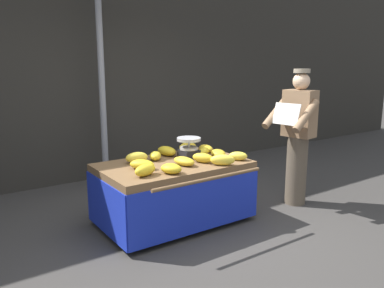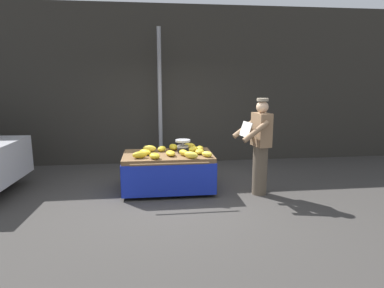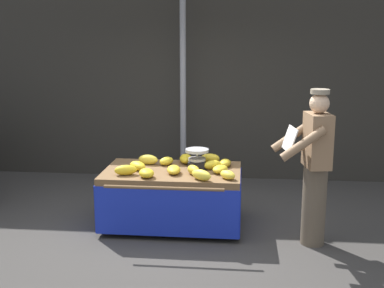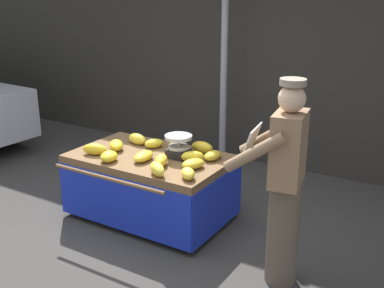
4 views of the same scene
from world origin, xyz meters
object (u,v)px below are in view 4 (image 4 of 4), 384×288
(banana_bunch_6, at_px, (95,149))
(banana_bunch_12, at_px, (143,156))
(banana_bunch_0, at_px, (116,145))
(banana_bunch_4, at_px, (188,173))
(banana_bunch_11, at_px, (154,143))
(banana_bunch_9, at_px, (157,169))
(banana_bunch_2, at_px, (178,143))
(banana_bunch_7, at_px, (109,156))
(banana_bunch_10, at_px, (161,160))
(banana_bunch_5, at_px, (192,156))
(banana_bunch_1, at_px, (193,164))
(banana_bunch_8, at_px, (202,147))
(banana_bunch_3, at_px, (137,139))
(street_pole, at_px, (224,50))
(banana_bunch_13, at_px, (213,156))
(vendor_person, at_px, (284,184))
(weighing_scale, at_px, (178,146))
(banana_cart, at_px, (150,173))

(banana_bunch_6, bearing_deg, banana_bunch_12, 12.73)
(banana_bunch_0, relative_size, banana_bunch_4, 1.25)
(banana_bunch_11, bearing_deg, banana_bunch_12, -69.22)
(banana_bunch_9, bearing_deg, banana_bunch_2, 109.19)
(banana_bunch_7, bearing_deg, banana_bunch_12, 34.50)
(banana_bunch_6, xyz_separation_m, banana_bunch_10, (0.77, 0.10, -0.00))
(banana_bunch_6, bearing_deg, banana_bunch_5, 20.00)
(banana_bunch_5, distance_m, banana_bunch_9, 0.48)
(banana_bunch_0, bearing_deg, banana_bunch_4, -14.64)
(banana_bunch_5, height_order, banana_bunch_6, banana_bunch_6)
(banana_bunch_1, relative_size, banana_bunch_8, 1.00)
(banana_bunch_3, distance_m, banana_bunch_11, 0.23)
(banana_bunch_1, xyz_separation_m, banana_bunch_4, (0.09, -0.25, 0.00))
(street_pole, bearing_deg, banana_bunch_9, -77.98)
(banana_bunch_3, bearing_deg, banana_bunch_5, -10.71)
(banana_bunch_2, bearing_deg, banana_bunch_9, -70.81)
(banana_bunch_2, relative_size, banana_bunch_10, 1.17)
(banana_bunch_11, height_order, banana_bunch_12, banana_bunch_11)
(banana_bunch_10, relative_size, banana_bunch_12, 0.87)
(banana_bunch_3, distance_m, banana_bunch_10, 0.73)
(banana_bunch_11, bearing_deg, banana_bunch_10, -46.77)
(banana_bunch_0, height_order, banana_bunch_2, banana_bunch_2)
(banana_bunch_9, distance_m, banana_bunch_13, 0.67)
(banana_bunch_6, distance_m, vendor_person, 2.10)
(vendor_person, bearing_deg, banana_bunch_12, 171.85)
(banana_bunch_4, bearing_deg, banana_bunch_5, 116.15)
(banana_bunch_6, height_order, banana_bunch_13, banana_bunch_6)
(banana_bunch_5, relative_size, banana_bunch_7, 1.00)
(banana_bunch_6, relative_size, banana_bunch_12, 0.90)
(banana_bunch_11, bearing_deg, street_pole, 89.21)
(banana_bunch_9, distance_m, banana_bunch_12, 0.42)
(weighing_scale, relative_size, banana_bunch_1, 1.16)
(street_pole, distance_m, banana_bunch_4, 2.38)
(banana_bunch_12, bearing_deg, street_pole, 93.60)
(banana_cart, relative_size, banana_bunch_7, 7.27)
(street_pole, relative_size, banana_bunch_5, 14.15)
(banana_bunch_5, relative_size, banana_bunch_8, 0.93)
(banana_bunch_1, bearing_deg, banana_bunch_2, 137.15)
(banana_bunch_12, xyz_separation_m, vendor_person, (1.56, -0.22, 0.13))
(banana_bunch_4, xyz_separation_m, banana_bunch_13, (-0.05, 0.55, -0.00))
(banana_bunch_1, height_order, banana_bunch_10, banana_bunch_10)
(banana_bunch_6, xyz_separation_m, banana_bunch_11, (0.39, 0.50, -0.01))
(street_pole, distance_m, banana_bunch_11, 1.76)
(banana_bunch_10, height_order, banana_bunch_11, banana_bunch_10)
(banana_bunch_0, relative_size, banana_bunch_13, 1.14)
(weighing_scale, xyz_separation_m, banana_bunch_3, (-0.62, 0.12, -0.06))
(street_pole, height_order, banana_bunch_2, street_pole)
(banana_bunch_2, bearing_deg, banana_bunch_1, -42.85)
(weighing_scale, bearing_deg, banana_bunch_5, -10.61)
(banana_bunch_1, bearing_deg, banana_bunch_0, 177.89)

